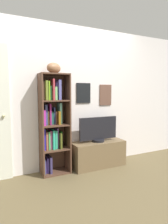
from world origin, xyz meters
The scene contains 6 objects.
ground centered at (0.00, 0.00, -0.02)m, with size 5.20×5.20×0.04m, color brown.
back_wall centered at (0.00, 1.13, 1.21)m, with size 4.80×0.08×2.41m.
bookshelf centered at (-0.40, 0.99, 0.82)m, with size 0.45×0.29×1.59m.
football centered at (-0.37, 0.95, 1.67)m, with size 0.27×0.16×0.16m, color #8B5E3F.
tv_stand centered at (0.40, 0.91, 0.22)m, with size 0.95×0.38×0.44m.
television centered at (0.40, 0.91, 0.65)m, with size 0.72×0.22×0.43m.
Camera 1 is at (-1.29, -1.99, 1.32)m, focal length 31.20 mm.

